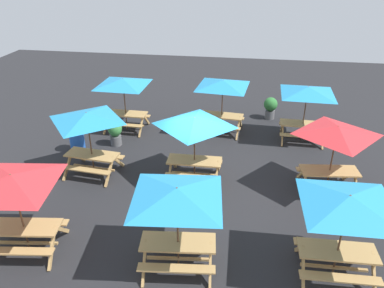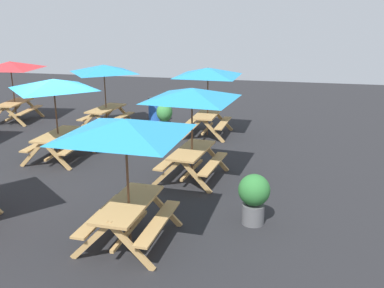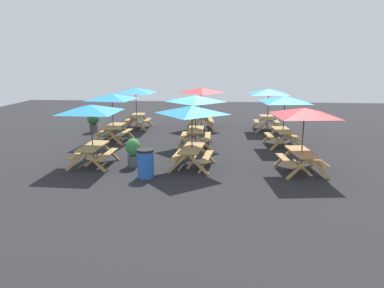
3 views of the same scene
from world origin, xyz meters
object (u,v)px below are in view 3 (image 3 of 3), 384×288
Objects in this scene: picnic_table_3 at (91,113)px; picnic_table_7 at (201,93)px; picnic_table_8 at (196,102)px; picnic_table_6 at (136,93)px; potted_plant_1 at (93,121)px; potted_plant_0 at (133,151)px; picnic_table_2 at (269,94)px; picnic_table_0 at (192,114)px; trash_bin_blue at (146,163)px; picnic_table_1 at (112,100)px; picnic_table_4 at (285,103)px; picnic_table_5 at (304,117)px.

picnic_table_7 is (-7.87, 3.59, 0.00)m from picnic_table_3.
picnic_table_7 is at bearing 179.33° from picnic_table_8.
picnic_table_3 and picnic_table_6 have the same top height.
picnic_table_8 reaches higher than potted_plant_1.
picnic_table_2 is at bearing 142.12° from potted_plant_0.
picnic_table_0 is 0.83× the size of picnic_table_3.
picnic_table_2 is 10.15m from trash_bin_blue.
picnic_table_1 is 4.12m from picnic_table_3.
potted_plant_0 is at bearing -64.71° from picnic_table_4.
picnic_table_3 is at bearing -45.88° from picnic_table_2.
picnic_table_4 is 8.47m from picnic_table_6.
picnic_table_5 is (4.33, 8.03, 0.00)m from picnic_table_1.
picnic_table_5 is 1.20× the size of picnic_table_7.
picnic_table_3 is (4.10, 0.43, 0.00)m from picnic_table_1.
picnic_table_4 is at bearing 121.37° from potted_plant_0.
picnic_table_3 is 7.43m from picnic_table_6.
potted_plant_0 is at bearing 13.66° from picnic_table_6.
picnic_table_8 is at bearing 164.28° from trash_bin_blue.
picnic_table_5 is at bearing 46.12° from picnic_table_8.
picnic_table_8 is at bearing 44.72° from picnic_table_6.
picnic_table_8 is at bearing -6.34° from picnic_table_7.
picnic_table_2 is 3.73m from picnic_table_4.
picnic_table_0 is at bearing -51.88° from picnic_table_4.
picnic_table_5 and picnic_table_8 have the same top height.
picnic_table_1 is 9.13m from picnic_table_5.
picnic_table_0 is 1.00× the size of picnic_table_7.
picnic_table_3 is (-0.01, -3.72, 0.00)m from picnic_table_0.
picnic_table_2 is 1.00× the size of picnic_table_6.
picnic_table_7 is 2.28× the size of potted_plant_1.
picnic_table_1 is 3.35m from picnic_table_6.
picnic_table_4 is (0.38, 7.98, 0.00)m from picnic_table_1.
potted_plant_1 is (-6.18, -3.68, 0.01)m from potted_plant_0.
picnic_table_2 is 9.62m from potted_plant_1.
picnic_table_5 is at bearing 56.58° from potted_plant_1.
potted_plant_0 is at bearing 31.36° from picnic_table_1.
picnic_table_4 is 1.20× the size of picnic_table_7.
picnic_table_1 is at bearing -172.43° from picnic_table_3.
picnic_table_1 is 1.00× the size of picnic_table_5.
picnic_table_4 is at bearing 117.85° from picnic_table_3.
picnic_table_5 is (0.22, 3.88, 0.00)m from picnic_table_0.
picnic_table_1 is 7.99m from picnic_table_4.
picnic_table_1 is 3.08m from potted_plant_1.
picnic_table_1 and picnic_table_2 have the same top height.
picnic_table_0 is at bearing 91.49° from picnic_table_3.
picnic_table_8 is 2.38× the size of trash_bin_blue.
picnic_table_6 is 5.34m from picnic_table_8.
picnic_table_2 is at bearing 91.75° from picnic_table_6.
picnic_table_8 is at bearing -44.78° from picnic_table_2.
picnic_table_8 is at bearing -140.57° from picnic_table_5.
picnic_table_5 is (0.23, 7.61, 0.00)m from picnic_table_3.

